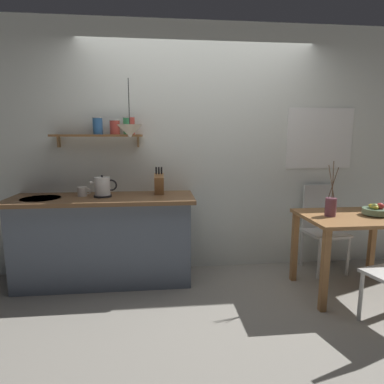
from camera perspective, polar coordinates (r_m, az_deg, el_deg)
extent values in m
plane|color=gray|center=(3.29, 2.28, -17.26)|extent=(14.00, 14.00, 0.00)
cube|color=silver|center=(3.61, 4.12, 7.42)|extent=(6.80, 0.10, 2.70)
cube|color=white|center=(3.94, 21.96, 8.91)|extent=(0.78, 0.01, 0.68)
cube|color=silver|center=(3.95, 21.94, 8.91)|extent=(0.72, 0.01, 0.62)
cube|color=slate|center=(3.44, -15.38, -8.56)|extent=(1.74, 0.52, 0.87)
cube|color=brown|center=(3.31, -15.79, -1.16)|extent=(1.83, 0.63, 0.04)
cylinder|color=#B7BABF|center=(3.44, -25.51, -1.09)|extent=(0.38, 0.38, 0.01)
cube|color=brown|center=(3.45, -16.66, 9.68)|extent=(0.92, 0.18, 0.02)
cube|color=#99754C|center=(3.63, -22.82, 8.35)|extent=(0.02, 0.06, 0.12)
cube|color=#99754C|center=(3.48, -9.65, 8.94)|extent=(0.02, 0.06, 0.12)
cylinder|color=#3366A3|center=(3.45, -16.57, 11.23)|extent=(0.10, 0.10, 0.16)
cylinder|color=silver|center=(3.46, -16.64, 12.66)|extent=(0.10, 0.10, 0.01)
cylinder|color=#BC4238|center=(3.42, -13.68, 11.16)|extent=(0.10, 0.10, 0.14)
cylinder|color=silver|center=(3.43, -13.73, 12.40)|extent=(0.11, 0.11, 0.01)
cylinder|color=#388E56|center=(3.41, -11.62, 11.50)|extent=(0.07, 0.07, 0.17)
cylinder|color=silver|center=(3.42, -11.67, 13.00)|extent=(0.08, 0.08, 0.01)
cylinder|color=#388E56|center=(3.41, -11.39, 11.49)|extent=(0.09, 0.09, 0.17)
cylinder|color=silver|center=(3.41, -11.44, 12.97)|extent=(0.09, 0.09, 0.01)
cylinder|color=#BC4238|center=(3.41, -10.91, 11.56)|extent=(0.08, 0.08, 0.17)
cylinder|color=silver|center=(3.41, -10.96, 13.10)|extent=(0.08, 0.08, 0.01)
cube|color=#9E6B3D|center=(3.37, 27.13, -4.04)|extent=(0.96, 0.72, 0.03)
cube|color=#9E6B3D|center=(3.02, 22.72, -12.93)|extent=(0.06, 0.06, 0.74)
cube|color=#9E6B3D|center=(3.53, 17.92, -9.33)|extent=(0.06, 0.06, 0.74)
cube|color=#9E6B3D|center=(3.95, 29.58, -8.11)|extent=(0.06, 0.06, 0.74)
cylinder|color=silver|center=(3.06, 28.02, -16.22)|extent=(0.03, 0.03, 0.42)
cube|color=silver|center=(3.87, 22.84, -6.78)|extent=(0.44, 0.44, 0.03)
cube|color=silver|center=(3.96, 21.57, -2.38)|extent=(0.36, 0.06, 0.50)
cylinder|color=silver|center=(3.71, 21.86, -11.15)|extent=(0.03, 0.03, 0.43)
cylinder|color=silver|center=(3.90, 26.19, -10.43)|extent=(0.03, 0.03, 0.43)
cylinder|color=silver|center=(3.99, 19.13, -9.53)|extent=(0.03, 0.03, 0.43)
cylinder|color=silver|center=(4.17, 23.28, -8.96)|extent=(0.03, 0.03, 0.43)
cylinder|color=slate|center=(3.47, 30.07, -3.56)|extent=(0.11, 0.11, 0.01)
cylinder|color=slate|center=(3.46, 30.11, -3.02)|extent=(0.24, 0.24, 0.06)
ellipsoid|color=yellow|center=(3.44, 29.78, -2.27)|extent=(0.07, 0.13, 0.04)
sphere|color=red|center=(3.46, 30.71, -2.23)|extent=(0.07, 0.07, 0.07)
sphere|color=#8EA84C|center=(3.42, 29.97, -2.31)|extent=(0.06, 0.06, 0.06)
cylinder|color=brown|center=(3.23, 23.62, -2.50)|extent=(0.10, 0.10, 0.17)
cylinder|color=brown|center=(3.19, 23.74, 1.73)|extent=(0.06, 0.04, 0.30)
cylinder|color=brown|center=(3.19, 23.98, 2.02)|extent=(0.01, 0.04, 0.34)
cylinder|color=brown|center=(3.20, 24.07, 1.56)|extent=(0.07, 0.03, 0.28)
cylinder|color=black|center=(3.30, -15.71, -0.67)|extent=(0.18, 0.18, 0.02)
cylinder|color=white|center=(3.29, -15.79, 1.01)|extent=(0.15, 0.15, 0.18)
sphere|color=black|center=(3.27, -15.87, 2.76)|extent=(0.02, 0.02, 0.02)
cone|color=white|center=(3.30, -17.44, 1.59)|extent=(0.04, 0.04, 0.04)
torus|color=black|center=(3.27, -14.30, 1.20)|extent=(0.12, 0.02, 0.12)
cube|color=#9E6B3D|center=(3.33, -5.93, 1.46)|extent=(0.10, 0.18, 0.22)
cylinder|color=black|center=(3.28, -6.45, 3.84)|extent=(0.02, 0.04, 0.08)
cylinder|color=black|center=(3.28, -5.97, 3.85)|extent=(0.02, 0.04, 0.08)
cylinder|color=black|center=(3.28, -5.50, 3.86)|extent=(0.02, 0.04, 0.08)
cylinder|color=white|center=(3.39, -19.11, 0.08)|extent=(0.10, 0.10, 0.09)
torus|color=white|center=(3.38, -18.19, 0.13)|extent=(0.06, 0.01, 0.06)
cylinder|color=black|center=(3.15, -11.27, 15.63)|extent=(0.01, 0.01, 0.42)
cone|color=beige|center=(3.13, -11.10, 10.72)|extent=(0.24, 0.24, 0.12)
sphere|color=white|center=(3.13, -11.08, 10.04)|extent=(0.04, 0.04, 0.04)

